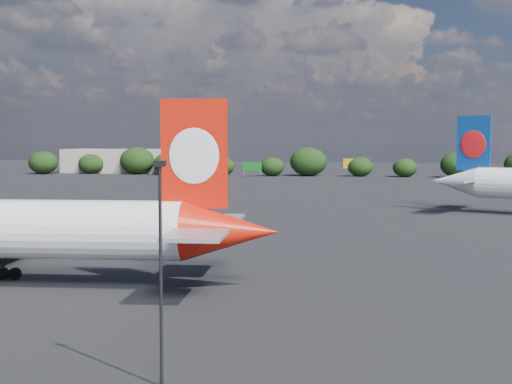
# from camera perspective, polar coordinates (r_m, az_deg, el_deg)

# --- Properties ---
(ground) EXTENTS (500.00, 500.00, 0.00)m
(ground) POSITION_cam_1_polar(r_m,az_deg,el_deg) (102.65, -3.51, -2.32)
(ground) COLOR black
(ground) RESTS_ON ground
(apron_lamp_post) EXTENTS (0.55, 0.30, 10.86)m
(apron_lamp_post) POSITION_cam_1_polar(r_m,az_deg,el_deg) (34.20, -7.64, -5.53)
(apron_lamp_post) COLOR black
(apron_lamp_post) RESTS_ON ground
(terminal_building) EXTENTS (42.00, 16.00, 8.00)m
(terminal_building) POSITION_cam_1_polar(r_m,az_deg,el_deg) (248.03, -10.26, 2.46)
(terminal_building) COLOR #A2988C
(terminal_building) RESTS_ON ground
(highway_sign) EXTENTS (6.00, 0.30, 4.50)m
(highway_sign) POSITION_cam_1_polar(r_m,az_deg,el_deg) (219.21, -0.31, 2.06)
(highway_sign) COLOR #14651A
(highway_sign) RESTS_ON ground
(billboard_yellow) EXTENTS (5.00, 0.30, 5.50)m
(billboard_yellow) POSITION_cam_1_polar(r_m,az_deg,el_deg) (221.15, 7.65, 2.24)
(billboard_yellow) COLOR orange
(billboard_yellow) RESTS_ON ground
(horizon_treeline) EXTENTS (204.23, 14.63, 9.09)m
(horizon_treeline) POSITION_cam_1_polar(r_m,az_deg,el_deg) (220.19, 7.96, 2.24)
(horizon_treeline) COLOR black
(horizon_treeline) RESTS_ON ground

